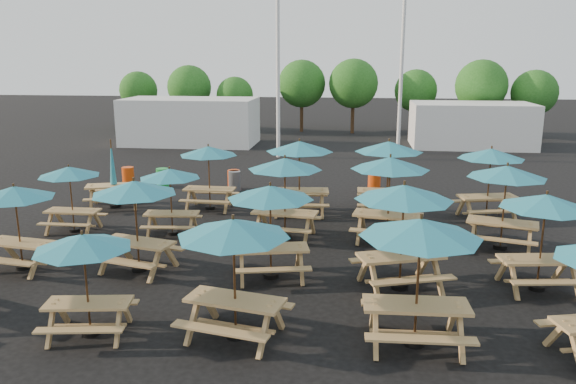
# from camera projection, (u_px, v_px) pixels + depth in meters

# --- Properties ---
(ground) EXTENTS (120.00, 120.00, 0.00)m
(ground) POSITION_uv_depth(u_px,v_px,m) (282.00, 240.00, 16.58)
(ground) COLOR black
(ground) RESTS_ON ground
(picnic_unit_1) EXTENTS (2.21, 2.21, 2.18)m
(picnic_unit_1) POSITION_uv_depth(u_px,v_px,m) (15.00, 197.00, 13.88)
(picnic_unit_1) COLOR #A58249
(picnic_unit_1) RESTS_ON ground
(picnic_unit_2) EXTENTS (1.85, 1.85, 2.07)m
(picnic_unit_2) POSITION_uv_depth(u_px,v_px,m) (69.00, 175.00, 16.97)
(picnic_unit_2) COLOR #A58249
(picnic_unit_2) RESTS_ON ground
(picnic_unit_3) EXTENTS (2.33, 2.17, 2.46)m
(picnic_unit_3) POSITION_uv_depth(u_px,v_px,m) (113.00, 180.00, 19.97)
(picnic_unit_3) COLOR #A58249
(picnic_unit_3) RESTS_ON ground
(picnic_unit_4) EXTENTS (2.09, 2.09, 2.07)m
(picnic_unit_4) POSITION_uv_depth(u_px,v_px,m) (83.00, 248.00, 10.51)
(picnic_unit_4) COLOR #A58249
(picnic_unit_4) RESTS_ON ground
(picnic_unit_5) EXTENTS (2.55, 2.55, 2.35)m
(picnic_unit_5) POSITION_uv_depth(u_px,v_px,m) (134.00, 193.00, 13.73)
(picnic_unit_5) COLOR #A58249
(picnic_unit_5) RESTS_ON ground
(picnic_unit_6) EXTENTS (1.99, 1.99, 2.06)m
(picnic_unit_6) POSITION_uv_depth(u_px,v_px,m) (170.00, 177.00, 16.69)
(picnic_unit_6) COLOR #A58249
(picnic_unit_6) RESTS_ON ground
(picnic_unit_7) EXTENTS (2.09, 2.09, 2.27)m
(picnic_unit_7) POSITION_uv_depth(u_px,v_px,m) (208.00, 154.00, 19.50)
(picnic_unit_7) COLOR #A58249
(picnic_unit_7) RESTS_ON ground
(picnic_unit_8) EXTENTS (2.54, 2.54, 2.40)m
(picnic_unit_8) POSITION_uv_depth(u_px,v_px,m) (233.00, 235.00, 10.36)
(picnic_unit_8) COLOR #A58249
(picnic_unit_8) RESTS_ON ground
(picnic_unit_9) EXTENTS (2.47, 2.47, 2.33)m
(picnic_unit_9) POSITION_uv_depth(u_px,v_px,m) (270.00, 198.00, 13.30)
(picnic_unit_9) COLOR #A58249
(picnic_unit_9) RESTS_ON ground
(picnic_unit_10) EXTENTS (2.45, 2.45, 2.45)m
(picnic_unit_10) POSITION_uv_depth(u_px,v_px,m) (285.00, 168.00, 16.29)
(picnic_unit_10) COLOR #A58249
(picnic_unit_10) RESTS_ON ground
(picnic_unit_11) EXTENTS (2.46, 2.46, 2.55)m
(picnic_unit_11) POSITION_uv_depth(u_px,v_px,m) (299.00, 151.00, 18.84)
(picnic_unit_11) COLOR #A58249
(picnic_unit_11) RESTS_ON ground
(picnic_unit_12) EXTENTS (2.29, 2.29, 2.49)m
(picnic_unit_12) POSITION_uv_depth(u_px,v_px,m) (420.00, 236.00, 10.06)
(picnic_unit_12) COLOR #A58249
(picnic_unit_12) RESTS_ON ground
(picnic_unit_13) EXTENTS (2.84, 2.84, 2.51)m
(picnic_unit_13) POSITION_uv_depth(u_px,v_px,m) (404.00, 199.00, 12.61)
(picnic_unit_13) COLOR #A58249
(picnic_unit_13) RESTS_ON ground
(picnic_unit_14) EXTENTS (2.60, 2.60, 2.53)m
(picnic_unit_14) POSITION_uv_depth(u_px,v_px,m) (390.00, 168.00, 15.95)
(picnic_unit_14) COLOR #A58249
(picnic_unit_14) RESTS_ON ground
(picnic_unit_15) EXTENTS (2.28, 2.28, 2.56)m
(picnic_unit_15) POSITION_uv_depth(u_px,v_px,m) (389.00, 151.00, 18.72)
(picnic_unit_15) COLOR #A58249
(picnic_unit_15) RESTS_ON ground
(picnic_unit_17) EXTENTS (2.32, 2.32, 2.31)m
(picnic_unit_17) POSITION_uv_depth(u_px,v_px,m) (546.00, 207.00, 12.59)
(picnic_unit_17) COLOR #A58249
(picnic_unit_17) RESTS_ON ground
(picnic_unit_18) EXTENTS (2.66, 2.66, 2.41)m
(picnic_unit_18) POSITION_uv_depth(u_px,v_px,m) (507.00, 177.00, 15.35)
(picnic_unit_18) COLOR #A58249
(picnic_unit_18) RESTS_ON ground
(picnic_unit_19) EXTENTS (2.57, 2.57, 2.41)m
(picnic_unit_19) POSITION_uv_depth(u_px,v_px,m) (491.00, 158.00, 18.20)
(picnic_unit_19) COLOR #A58249
(picnic_unit_19) RESTS_ON ground
(waste_bin_0) EXTENTS (0.49, 0.49, 0.79)m
(waste_bin_0) POSITION_uv_depth(u_px,v_px,m) (128.00, 176.00, 23.48)
(waste_bin_0) COLOR #DD420D
(waste_bin_0) RESTS_ON ground
(waste_bin_1) EXTENTS (0.49, 0.49, 0.79)m
(waste_bin_1) POSITION_uv_depth(u_px,v_px,m) (162.00, 178.00, 23.20)
(waste_bin_1) COLOR green
(waste_bin_1) RESTS_ON ground
(waste_bin_2) EXTENTS (0.49, 0.49, 0.79)m
(waste_bin_2) POSITION_uv_depth(u_px,v_px,m) (235.00, 181.00, 22.64)
(waste_bin_2) COLOR gray
(waste_bin_2) RESTS_ON ground
(waste_bin_3) EXTENTS (0.49, 0.49, 0.79)m
(waste_bin_3) POSITION_uv_depth(u_px,v_px,m) (234.00, 180.00, 22.86)
(waste_bin_3) COLOR #DD420D
(waste_bin_3) RESTS_ON ground
(waste_bin_4) EXTENTS (0.49, 0.49, 0.79)m
(waste_bin_4) POSITION_uv_depth(u_px,v_px,m) (374.00, 184.00, 22.02)
(waste_bin_4) COLOR #DD420D
(waste_bin_4) RESTS_ON ground
(mast_0) EXTENTS (0.20, 0.20, 12.00)m
(mast_0) POSITION_uv_depth(u_px,v_px,m) (278.00, 42.00, 28.92)
(mast_0) COLOR silver
(mast_0) RESTS_ON ground
(mast_1) EXTENTS (0.20, 0.20, 12.00)m
(mast_1) POSITION_uv_depth(u_px,v_px,m) (403.00, 43.00, 30.11)
(mast_1) COLOR silver
(mast_1) RESTS_ON ground
(event_tent_0) EXTENTS (8.00, 4.00, 2.80)m
(event_tent_0) POSITION_uv_depth(u_px,v_px,m) (191.00, 121.00, 34.54)
(event_tent_0) COLOR silver
(event_tent_0) RESTS_ON ground
(event_tent_1) EXTENTS (7.00, 4.00, 2.60)m
(event_tent_1) POSITION_uv_depth(u_px,v_px,m) (471.00, 125.00, 33.60)
(event_tent_1) COLOR silver
(event_tent_1) RESTS_ON ground
(tree_0) EXTENTS (2.80, 2.80, 4.24)m
(tree_0) POSITION_uv_depth(u_px,v_px,m) (138.00, 90.00, 41.89)
(tree_0) COLOR #382314
(tree_0) RESTS_ON ground
(tree_1) EXTENTS (3.11, 3.11, 4.72)m
(tree_1) POSITION_uv_depth(u_px,v_px,m) (189.00, 87.00, 40.03)
(tree_1) COLOR #382314
(tree_1) RESTS_ON ground
(tree_2) EXTENTS (2.59, 2.59, 3.93)m
(tree_2) POSITION_uv_depth(u_px,v_px,m) (235.00, 95.00, 39.53)
(tree_2) COLOR #382314
(tree_2) RESTS_ON ground
(tree_3) EXTENTS (3.36, 3.36, 5.09)m
(tree_3) POSITION_uv_depth(u_px,v_px,m) (302.00, 84.00, 39.84)
(tree_3) COLOR #382314
(tree_3) RESTS_ON ground
(tree_4) EXTENTS (3.41, 3.41, 5.17)m
(tree_4) POSITION_uv_depth(u_px,v_px,m) (353.00, 84.00, 38.97)
(tree_4) COLOR #382314
(tree_4) RESTS_ON ground
(tree_5) EXTENTS (2.94, 2.94, 4.45)m
(tree_5) POSITION_uv_depth(u_px,v_px,m) (416.00, 91.00, 39.00)
(tree_5) COLOR #382314
(tree_5) RESTS_ON ground
(tree_6) EXTENTS (3.38, 3.38, 5.13)m
(tree_6) POSITION_uv_depth(u_px,v_px,m) (481.00, 86.00, 36.72)
(tree_6) COLOR #382314
(tree_6) RESTS_ON ground
(tree_7) EXTENTS (2.95, 2.95, 4.48)m
(tree_7) POSITION_uv_depth(u_px,v_px,m) (534.00, 93.00, 36.46)
(tree_7) COLOR #382314
(tree_7) RESTS_ON ground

